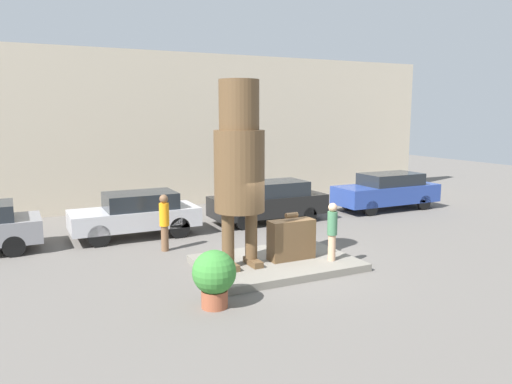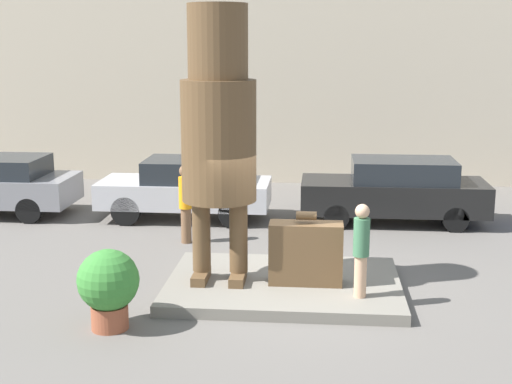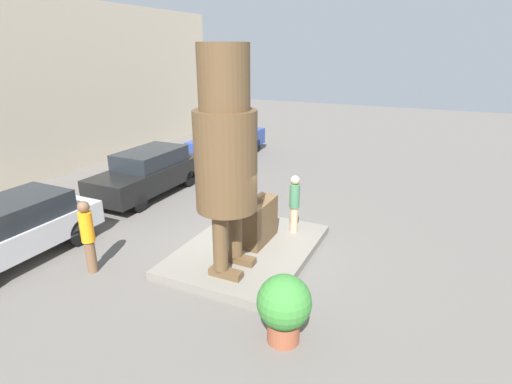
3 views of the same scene
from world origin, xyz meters
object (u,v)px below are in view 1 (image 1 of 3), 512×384
Objects in this scene: tourist at (332,229)px; planter_pot at (214,275)px; worker_hivis at (164,220)px; statue_figure at (239,159)px; giant_suitcase at (291,239)px; parked_car_black at (269,201)px; parked_car_silver at (136,213)px; parked_car_blue at (387,191)px.

planter_pot is at bearing -162.37° from tourist.
worker_hivis is at bearing 86.60° from planter_pot.
statue_figure is 2.75m from giant_suitcase.
parked_car_black is (3.63, 5.22, -2.21)m from statue_figure.
parked_car_black is at bearing -178.99° from parked_car_silver.
parked_car_silver is 5.19m from parked_car_black.
giant_suitcase is 0.75× the size of worker_hivis.
giant_suitcase is 4.09m from worker_hivis.
parked_car_black reaches higher than giant_suitcase.
worker_hivis is at bearing 111.74° from statue_figure.
parked_car_black is at bearing 24.88° from worker_hivis.
tourist is at bearing 40.01° from parked_car_blue.
parked_car_silver is 11.01m from parked_car_blue.
parked_car_black is at bearing 55.16° from statue_figure.
parked_car_silver is at bearing 99.84° from worker_hivis.
worker_hivis is at bearing 24.88° from parked_car_black.
tourist reaches higher than parked_car_black.
worker_hivis reaches higher than parked_car_black.
statue_figure is 3.69× the size of giant_suitcase.
tourist reaches higher than parked_car_silver.
tourist is at bearing -44.90° from worker_hivis.
worker_hivis is at bearing 131.95° from giant_suitcase.
statue_figure is 2.75× the size of worker_hivis.
statue_figure is at bearing 55.16° from parked_car_black.
giant_suitcase is at bearing -2.08° from statue_figure.
giant_suitcase is 6.04m from parked_car_silver.
planter_pot is at bearing 54.41° from parked_car_black.
parked_car_blue is (5.82, -0.02, 0.01)m from parked_car_black.
giant_suitcase is at bearing 31.72° from planter_pot.
giant_suitcase is at bearing 68.39° from parked_car_black.
parked_car_blue is 10.87m from worker_hivis.
worker_hivis is at bearing 99.84° from parked_car_silver.
parked_car_black is 2.56× the size of worker_hivis.
giant_suitcase is 1.02× the size of planter_pot.
parked_car_blue is (9.45, 5.19, -2.19)m from statue_figure.
planter_pot is (0.08, -7.05, -0.10)m from parked_car_silver.
giant_suitcase is at bearing -48.05° from worker_hivis.
tourist is at bearing 124.85° from parked_car_silver.
statue_figure is 1.14× the size of parked_car_silver.
parked_car_blue is (7.91, 5.25, 0.09)m from giant_suitcase.
parked_car_blue is at bearing 11.74° from worker_hivis.
statue_figure is 11.01m from parked_car_blue.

